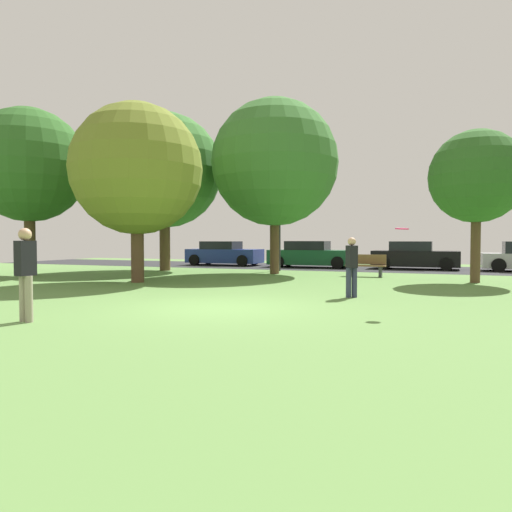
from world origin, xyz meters
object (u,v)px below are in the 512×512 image
oak_tree_right (137,169)px  person_thrower (352,265)px  frisbee_disc (402,229)px  parked_car_black (414,256)px  park_bench (366,265)px  maple_tree_far (164,171)px  oak_tree_left (275,163)px  parked_car_green (311,255)px  parked_car_blue (224,254)px  birch_tree_lone (29,166)px  person_bystander (26,270)px  maple_tree_near (477,177)px  street_lamp_post (279,224)px

oak_tree_right → person_thrower: size_ratio=4.01×
oak_tree_right → frisbee_disc: oak_tree_right is taller
parked_car_black → park_bench: size_ratio=2.65×
oak_tree_right → maple_tree_far: bearing=114.3°
park_bench → oak_tree_left: bearing=-1.6°
parked_car_green → parked_car_black: bearing=4.9°
frisbee_disc → parked_car_blue: (-11.36, 15.20, -1.08)m
birch_tree_lone → person_bystander: birch_tree_lone is taller
oak_tree_left → parked_car_blue: bearing=133.0°
frisbee_disc → park_bench: 9.93m
oak_tree_left → parked_car_black: size_ratio=1.81×
maple_tree_near → oak_tree_right: (-11.08, -4.31, 0.28)m
oak_tree_left → birch_tree_lone: 10.35m
parked_car_blue → oak_tree_left: bearing=-47.0°
person_thrower → parked_car_blue: size_ratio=0.36×
oak_tree_right → street_lamp_post: size_ratio=1.40×
frisbee_disc → park_bench: bearing=103.1°
parked_car_green → parked_car_black: size_ratio=1.08×
frisbee_disc → parked_car_blue: size_ratio=0.09×
maple_tree_near → street_lamp_post: maple_tree_near is taller
person_thrower → frisbee_disc: size_ratio=4.12×
oak_tree_left → parked_car_blue: oak_tree_left is taller
birch_tree_lone → parked_car_black: birch_tree_lone is taller
parked_car_black → street_lamp_post: bearing=-146.4°
maple_tree_far → person_bystander: size_ratio=4.44×
parked_car_black → oak_tree_left: bearing=-133.8°
person_thrower → parked_car_green: (-4.58, 12.71, -0.20)m
person_thrower → frisbee_disc: bearing=0.0°
street_lamp_post → oak_tree_left: bearing=-77.1°
park_bench → parked_car_blue: bearing=-31.6°
maple_tree_near → frisbee_disc: 8.64m
parked_car_blue → parked_car_green: bearing=-1.9°
park_bench → street_lamp_post: 5.15m
oak_tree_right → frisbee_disc: (9.30, -3.92, -2.24)m
person_thrower → frisbee_disc: (1.45, -2.32, 0.88)m
oak_tree_right → person_thrower: 8.60m
oak_tree_right → street_lamp_post: 8.25m
birch_tree_lone → street_lamp_post: (8.72, 6.68, -2.35)m
maple_tree_far → parked_car_green: 8.93m
birch_tree_lone → parked_car_black: size_ratio=1.64×
maple_tree_near → parked_car_blue: bearing=152.0°
oak_tree_left → parked_car_blue: (-5.13, 5.49, -4.23)m
person_thrower → street_lamp_post: (-5.20, 9.22, 1.39)m
parked_car_blue → parked_car_black: size_ratio=1.03×
person_bystander → parked_car_blue: person_bystander is taller
frisbee_disc → street_lamp_post: bearing=120.0°
park_bench → maple_tree_far: bearing=-1.5°
maple_tree_near → park_bench: 5.33m
parked_car_blue → maple_tree_near: bearing=-28.0°
birch_tree_lone → park_bench: size_ratio=4.36×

